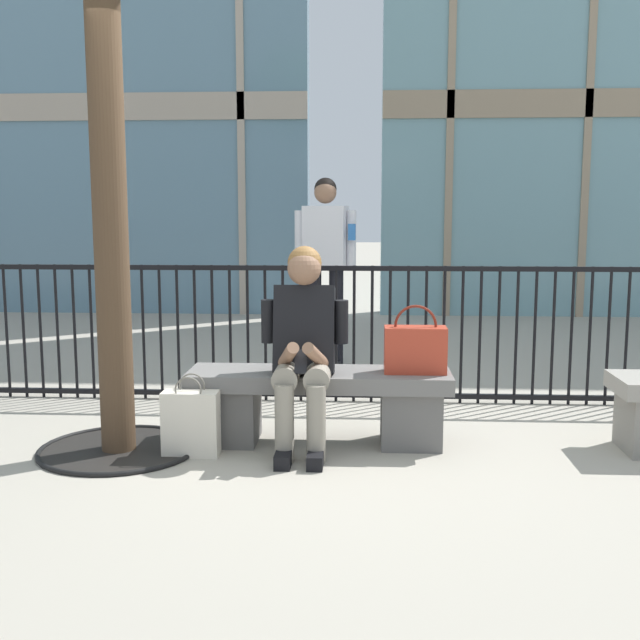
{
  "coord_description": "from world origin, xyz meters",
  "views": [
    {
      "loc": [
        0.27,
        -4.57,
        1.42
      ],
      "look_at": [
        0.0,
        0.1,
        0.75
      ],
      "focal_mm": 43.02,
      "sensor_mm": 36.0,
      "label": 1
    }
  ],
  "objects_px": {
    "bystander_at_railing": "(325,257)",
    "seated_person_with_phone": "(304,342)",
    "handbag_on_bench": "(415,348)",
    "shopping_bag": "(191,423)",
    "stone_bench": "(319,400)"
  },
  "relations": [
    {
      "from": "bystander_at_railing",
      "to": "seated_person_with_phone",
      "type": "bearing_deg",
      "value": -90.09
    },
    {
      "from": "seated_person_with_phone",
      "to": "handbag_on_bench",
      "type": "distance_m",
      "value": 0.68
    },
    {
      "from": "handbag_on_bench",
      "to": "shopping_bag",
      "type": "bearing_deg",
      "value": -167.75
    },
    {
      "from": "handbag_on_bench",
      "to": "bystander_at_railing",
      "type": "xyz_separation_m",
      "value": [
        -0.66,
        2.35,
        0.4
      ]
    },
    {
      "from": "stone_bench",
      "to": "shopping_bag",
      "type": "xyz_separation_m",
      "value": [
        -0.73,
        -0.29,
        -0.07
      ]
    },
    {
      "from": "stone_bench",
      "to": "shopping_bag",
      "type": "relative_size",
      "value": 3.33
    },
    {
      "from": "stone_bench",
      "to": "handbag_on_bench",
      "type": "distance_m",
      "value": 0.67
    },
    {
      "from": "shopping_bag",
      "to": "bystander_at_railing",
      "type": "relative_size",
      "value": 0.28
    },
    {
      "from": "stone_bench",
      "to": "seated_person_with_phone",
      "type": "xyz_separation_m",
      "value": [
        -0.08,
        -0.13,
        0.38
      ]
    },
    {
      "from": "handbag_on_bench",
      "to": "stone_bench",
      "type": "bearing_deg",
      "value": 179.01
    },
    {
      "from": "handbag_on_bench",
      "to": "bystander_at_railing",
      "type": "height_order",
      "value": "bystander_at_railing"
    },
    {
      "from": "handbag_on_bench",
      "to": "shopping_bag",
      "type": "distance_m",
      "value": 1.4
    },
    {
      "from": "shopping_bag",
      "to": "seated_person_with_phone",
      "type": "bearing_deg",
      "value": 14.4
    },
    {
      "from": "stone_bench",
      "to": "shopping_bag",
      "type": "distance_m",
      "value": 0.79
    },
    {
      "from": "stone_bench",
      "to": "bystander_at_railing",
      "type": "bearing_deg",
      "value": 91.97
    }
  ]
}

